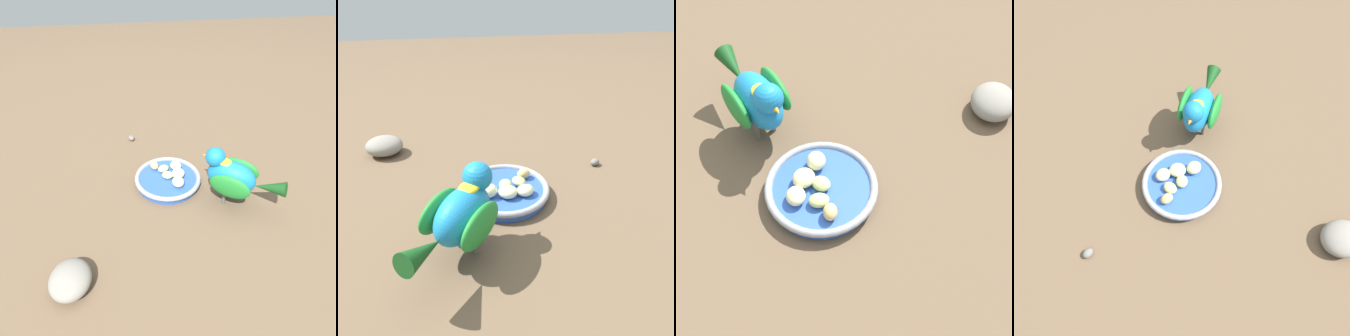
% 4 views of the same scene
% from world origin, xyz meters
% --- Properties ---
extents(ground_plane, '(4.00, 4.00, 0.00)m').
position_xyz_m(ground_plane, '(0.00, 0.00, 0.00)').
color(ground_plane, brown).
extents(feeding_bowl, '(0.19, 0.19, 0.03)m').
position_xyz_m(feeding_bowl, '(-0.00, 0.00, 0.01)').
color(feeding_bowl, '#2D56B7').
rests_on(feeding_bowl, ground_plane).
extents(apple_piece_0, '(0.04, 0.04, 0.03)m').
position_xyz_m(apple_piece_0, '(-0.04, -0.02, 0.03)').
color(apple_piece_0, beige).
rests_on(apple_piece_0, feeding_bowl).
extents(apple_piece_1, '(0.04, 0.03, 0.02)m').
position_xyz_m(apple_piece_1, '(0.05, 0.03, 0.03)').
color(apple_piece_1, tan).
rests_on(apple_piece_1, feeding_bowl).
extents(apple_piece_2, '(0.05, 0.05, 0.02)m').
position_xyz_m(apple_piece_2, '(0.00, -0.03, 0.03)').
color(apple_piece_2, beige).
rests_on(apple_piece_2, feeding_bowl).
extents(apple_piece_3, '(0.05, 0.04, 0.02)m').
position_xyz_m(apple_piece_3, '(0.04, -0.03, 0.03)').
color(apple_piece_3, beige).
rests_on(apple_piece_3, feeding_bowl).
extents(apple_piece_4, '(0.03, 0.04, 0.02)m').
position_xyz_m(apple_piece_4, '(-0.00, 0.00, 0.03)').
color(apple_piece_4, '#C6D17A').
rests_on(apple_piece_4, feeding_bowl).
extents(apple_piece_5, '(0.04, 0.04, 0.02)m').
position_xyz_m(apple_piece_5, '(0.03, 0.01, 0.03)').
color(apple_piece_5, '#C6D17A').
rests_on(apple_piece_5, feeding_bowl).
extents(parrot, '(0.16, 0.19, 0.15)m').
position_xyz_m(parrot, '(-0.10, -0.15, 0.09)').
color(parrot, '#59544C').
rests_on(parrot, ground_plane).
extents(rock_large, '(0.10, 0.09, 0.05)m').
position_xyz_m(rock_large, '(-0.28, 0.24, 0.02)').
color(rock_large, gray).
rests_on(rock_large, ground_plane).
extents(pebble_0, '(0.03, 0.03, 0.02)m').
position_xyz_m(pebble_0, '(0.24, 0.09, 0.01)').
color(pebble_0, slate).
rests_on(pebble_0, ground_plane).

